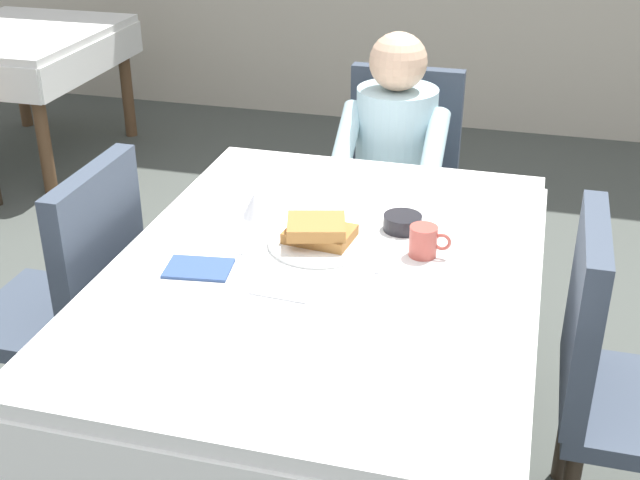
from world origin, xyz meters
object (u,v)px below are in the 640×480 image
at_px(plate_breakfast, 319,243).
at_px(knife_right_of_plate, 385,256).
at_px(chair_diner, 400,173).
at_px(diner_person, 394,154).
at_px(chair_right_side, 616,372).
at_px(chair_left_side, 75,292).
at_px(bowl_butter, 402,223).
at_px(fork_left_of_plate, 251,239).
at_px(background_table_far, 22,51).
at_px(dining_table_main, 325,291).
at_px(breakfast_stack, 318,230).
at_px(syrup_pitcher, 255,205).
at_px(cup_coffee, 424,241).
at_px(spoon_near_edge, 278,297).

relative_size(plate_breakfast, knife_right_of_plate, 1.40).
relative_size(chair_diner, diner_person, 0.83).
xyz_separation_m(chair_right_side, knife_right_of_plate, (-0.62, 0.07, 0.21)).
bearing_deg(plate_breakfast, knife_right_of_plate, -6.01).
xyz_separation_m(chair_left_side, bowl_butter, (0.93, 0.25, 0.23)).
bearing_deg(chair_diner, knife_right_of_plate, 97.60).
distance_m(chair_diner, fork_left_of_plate, 1.14).
relative_size(fork_left_of_plate, background_table_far, 0.16).
xyz_separation_m(dining_table_main, breakfast_stack, (-0.04, 0.09, 0.14)).
xyz_separation_m(chair_diner, fork_left_of_plate, (-0.23, -1.10, 0.21)).
height_order(bowl_butter, syrup_pitcher, syrup_pitcher).
xyz_separation_m(cup_coffee, syrup_pitcher, (-0.52, 0.11, -0.01)).
bearing_deg(background_table_far, fork_left_of_plate, -45.11).
bearing_deg(plate_breakfast, chair_right_side, -6.42).
relative_size(cup_coffee, background_table_far, 0.10).
height_order(chair_right_side, bowl_butter, chair_right_side).
height_order(chair_diner, bowl_butter, chair_diner).
xyz_separation_m(breakfast_stack, knife_right_of_plate, (0.19, -0.02, -0.04)).
distance_m(chair_left_side, background_table_far, 2.66).
height_order(bowl_butter, knife_right_of_plate, bowl_butter).
xyz_separation_m(plate_breakfast, cup_coffee, (0.29, 0.02, 0.03)).
bearing_deg(chair_left_side, syrup_pitcher, -66.07).
bearing_deg(fork_left_of_plate, knife_right_of_plate, -91.96).
relative_size(chair_diner, knife_right_of_plate, 4.65).
relative_size(chair_right_side, spoon_near_edge, 6.20).
height_order(cup_coffee, syrup_pitcher, cup_coffee).
relative_size(plate_breakfast, spoon_near_edge, 1.87).
xyz_separation_m(chair_right_side, fork_left_of_plate, (-1.00, 0.07, 0.21)).
height_order(chair_diner, diner_person, diner_person).
bearing_deg(syrup_pitcher, chair_diner, 73.88).
relative_size(fork_left_of_plate, knife_right_of_plate, 0.90).
xyz_separation_m(chair_diner, chair_right_side, (0.77, -1.17, 0.00)).
distance_m(breakfast_stack, spoon_near_edge, 0.30).
xyz_separation_m(chair_left_side, breakfast_stack, (0.73, 0.09, 0.26)).
bearing_deg(syrup_pitcher, cup_coffee, -12.50).
bearing_deg(chair_left_side, chair_diner, -33.45).
distance_m(diner_person, plate_breakfast, 0.93).
relative_size(syrup_pitcher, background_table_far, 0.07).
height_order(bowl_butter, fork_left_of_plate, bowl_butter).
bearing_deg(dining_table_main, knife_right_of_plate, 25.63).
height_order(cup_coffee, spoon_near_edge, cup_coffee).
distance_m(plate_breakfast, cup_coffee, 0.29).
height_order(cup_coffee, bowl_butter, cup_coffee).
distance_m(chair_left_side, knife_right_of_plate, 0.95).
height_order(plate_breakfast, background_table_far, plate_breakfast).
distance_m(chair_left_side, syrup_pitcher, 0.60).
bearing_deg(background_table_far, knife_right_of_plate, -40.33).
relative_size(dining_table_main, background_table_far, 1.36).
height_order(dining_table_main, syrup_pitcher, syrup_pitcher).
distance_m(cup_coffee, knife_right_of_plate, 0.11).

